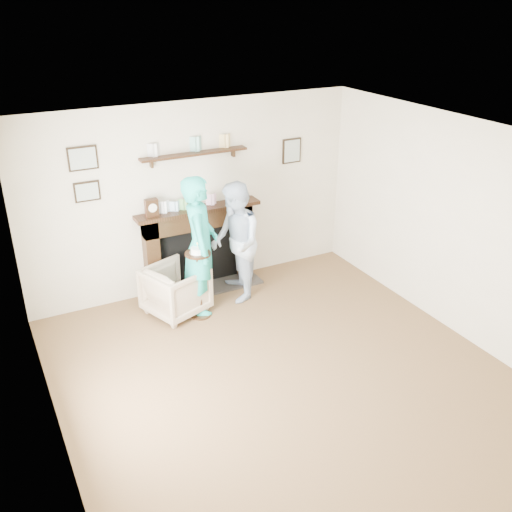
# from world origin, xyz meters

# --- Properties ---
(ground) EXTENTS (5.00, 5.00, 0.00)m
(ground) POSITION_xyz_m (0.00, 0.00, 0.00)
(ground) COLOR brown
(ground) RESTS_ON ground
(room_shell) EXTENTS (4.54, 5.02, 2.52)m
(room_shell) POSITION_xyz_m (-0.00, 0.69, 1.62)
(room_shell) COLOR beige
(room_shell) RESTS_ON ground
(armchair) EXTENTS (0.87, 0.86, 0.62)m
(armchair) POSITION_xyz_m (-0.54, 1.88, 0.00)
(armchair) COLOR tan
(armchair) RESTS_ON ground
(man) EXTENTS (0.76, 0.88, 1.57)m
(man) POSITION_xyz_m (0.30, 1.90, 0.00)
(man) COLOR silver
(man) RESTS_ON ground
(woman) EXTENTS (0.63, 0.75, 1.76)m
(woman) POSITION_xyz_m (-0.22, 1.81, 0.00)
(woman) COLOR teal
(woman) RESTS_ON ground
(pedestal_table) EXTENTS (0.31, 0.31, 1.00)m
(pedestal_table) POSITION_xyz_m (-0.31, 1.66, 0.61)
(pedestal_table) COLOR black
(pedestal_table) RESTS_ON ground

